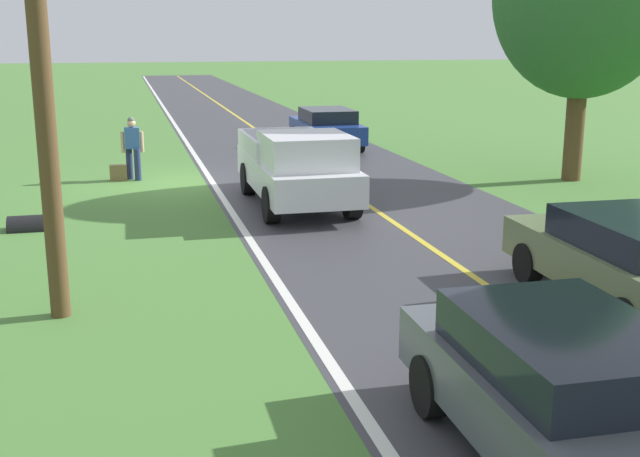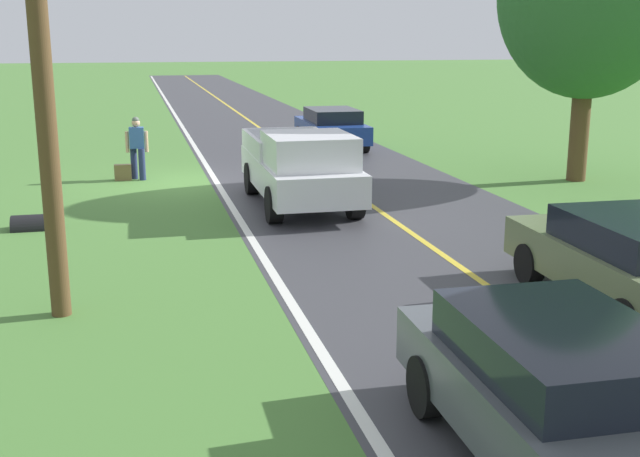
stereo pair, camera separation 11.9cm
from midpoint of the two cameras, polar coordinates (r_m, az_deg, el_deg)
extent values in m
plane|color=#4C7F38|center=(22.12, -10.31, 3.25)|extent=(200.00, 200.00, 0.00)
cube|color=#3D3D42|center=(22.75, 0.25, 3.77)|extent=(6.86, 120.00, 0.00)
cube|color=silver|center=(22.19, -7.93, 3.39)|extent=(0.16, 117.60, 0.00)
cube|color=gold|center=(22.75, 0.25, 3.77)|extent=(0.14, 117.60, 0.00)
cylinder|color=navy|center=(22.65, -13.10, 4.48)|extent=(0.18, 0.18, 0.88)
cylinder|color=navy|center=(22.89, -13.66, 4.55)|extent=(0.18, 0.18, 0.88)
cube|color=#335999|center=(22.67, -13.48, 6.34)|extent=(0.41, 0.27, 0.58)
sphere|color=tan|center=(22.62, -13.54, 7.35)|extent=(0.23, 0.23, 0.23)
sphere|color=#4C564C|center=(22.61, -13.55, 7.54)|extent=(0.20, 0.20, 0.20)
cube|color=#234C2D|center=(22.86, -13.48, 6.47)|extent=(0.32, 0.21, 0.44)
cylinder|color=tan|center=(22.66, -12.81, 6.09)|extent=(0.10, 0.10, 0.58)
cylinder|color=tan|center=(22.66, -14.13, 6.02)|extent=(0.10, 0.10, 0.58)
cube|color=brown|center=(22.76, -14.41, 3.90)|extent=(0.46, 0.21, 0.44)
cube|color=silver|center=(18.83, -1.96, 3.97)|extent=(2.03, 5.41, 0.70)
cube|color=silver|center=(17.57, -1.19, 5.61)|extent=(1.85, 2.17, 0.72)
cube|color=black|center=(17.56, -1.19, 5.85)|extent=(1.69, 1.31, 0.43)
cube|color=silver|center=(19.99, 0.05, 6.21)|extent=(0.12, 3.02, 0.45)
cube|color=silver|center=(19.63, -5.32, 6.02)|extent=(0.12, 3.02, 0.45)
cube|color=silver|center=(21.26, -3.40, 6.64)|extent=(1.84, 0.11, 0.45)
cylinder|color=black|center=(17.43, 2.12, 2.00)|extent=(0.30, 0.80, 0.80)
cylinder|color=black|center=(17.04, -3.72, 1.71)|extent=(0.30, 0.80, 0.80)
cylinder|color=black|center=(20.57, -0.37, 3.82)|extent=(0.30, 0.80, 0.80)
cylinder|color=black|center=(20.24, -5.35, 3.60)|extent=(0.30, 0.80, 0.80)
cylinder|color=brown|center=(23.07, 17.67, 6.98)|extent=(0.52, 0.52, 2.97)
cube|color=#66754C|center=(12.52, 20.88, -2.48)|extent=(1.95, 4.44, 0.62)
cube|color=black|center=(12.23, 21.60, -0.30)|extent=(1.68, 2.41, 0.46)
cylinder|color=black|center=(13.34, 14.45, -2.42)|extent=(0.26, 0.67, 0.66)
cylinder|color=black|center=(14.18, 20.55, -1.92)|extent=(0.26, 0.67, 0.66)
cylinder|color=black|center=(11.05, 21.02, -6.29)|extent=(0.26, 0.67, 0.66)
cube|color=#4C5156|center=(7.70, 17.36, -12.31)|extent=(1.92, 4.43, 0.62)
cube|color=black|center=(7.65, 16.90, -8.05)|extent=(1.66, 2.40, 0.46)
cylinder|color=black|center=(9.32, 17.42, -9.72)|extent=(0.25, 0.66, 0.66)
cylinder|color=black|center=(8.63, 7.50, -11.13)|extent=(0.25, 0.66, 0.66)
cube|color=navy|center=(28.49, 0.32, 7.08)|extent=(1.92, 4.43, 0.62)
cube|color=black|center=(28.24, 0.42, 8.12)|extent=(1.67, 2.40, 0.46)
cylinder|color=black|center=(29.70, -1.91, 6.74)|extent=(0.25, 0.66, 0.66)
cylinder|color=black|center=(30.07, 1.28, 6.83)|extent=(0.25, 0.66, 0.66)
cylinder|color=black|center=(26.98, -0.75, 6.04)|extent=(0.25, 0.66, 0.66)
cylinder|color=black|center=(27.39, 2.73, 6.14)|extent=(0.25, 0.66, 0.66)
cylinder|color=brown|center=(11.49, -20.00, 14.81)|extent=(0.28, 0.28, 8.63)
cylinder|color=black|center=(17.61, -20.36, -0.07)|extent=(0.80, 0.60, 0.60)
camera|label=1|loc=(0.06, -90.30, -0.07)|focal=44.60mm
camera|label=2|loc=(0.06, 89.70, 0.07)|focal=44.60mm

